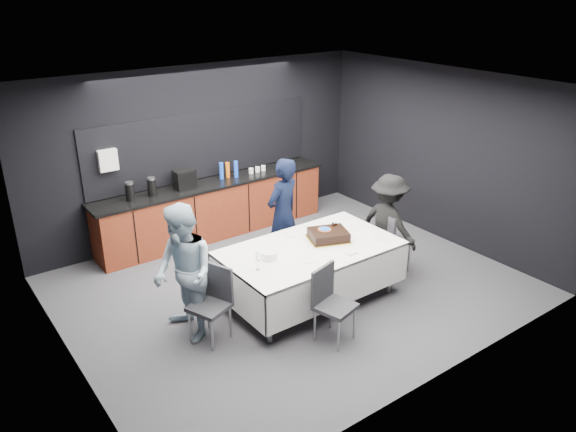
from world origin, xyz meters
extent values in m
plane|color=#414146|center=(0.00, 0.00, 0.00)|extent=(6.00, 6.00, 0.00)
cube|color=white|center=(0.00, 0.00, 2.80)|extent=(6.00, 5.00, 0.04)
cube|color=black|center=(0.00, 2.50, 1.40)|extent=(6.00, 0.04, 2.80)
cube|color=black|center=(0.00, -2.50, 1.40)|extent=(6.00, 0.04, 2.80)
cube|color=black|center=(-3.00, 0.00, 1.40)|extent=(0.04, 5.00, 2.80)
cube|color=black|center=(3.00, 0.00, 1.40)|extent=(0.04, 5.00, 2.80)
cube|color=#62210F|center=(0.00, 2.20, 0.45)|extent=(4.00, 0.60, 0.90)
cube|color=black|center=(0.00, 2.20, 0.92)|extent=(4.10, 0.64, 0.04)
cube|color=black|center=(0.00, 2.48, 1.50)|extent=(4.00, 0.03, 1.10)
cube|color=white|center=(-1.60, 2.43, 1.55)|extent=(0.28, 0.12, 0.32)
cylinder|color=black|center=(-1.40, 2.20, 1.07)|extent=(0.14, 0.14, 0.26)
cylinder|color=black|center=(-1.05, 2.20, 1.07)|extent=(0.14, 0.14, 0.26)
cube|color=black|center=(-0.50, 2.20, 1.09)|extent=(0.32, 0.24, 0.30)
cylinder|color=blue|center=(0.20, 2.25, 1.08)|extent=(0.07, 0.07, 0.28)
cylinder|color=orange|center=(0.32, 2.25, 1.07)|extent=(0.07, 0.07, 0.26)
cylinder|color=blue|center=(0.44, 2.18, 1.08)|extent=(0.07, 0.07, 0.28)
cylinder|color=white|center=(0.75, 2.20, 0.98)|extent=(0.08, 0.08, 0.09)
cylinder|color=white|center=(0.88, 2.20, 0.98)|extent=(0.08, 0.08, 0.09)
cylinder|color=white|center=(1.00, 2.20, 0.98)|extent=(0.08, 0.08, 0.09)
cylinder|color=#99999E|center=(-1.40, 2.20, 1.21)|extent=(0.12, 0.12, 0.03)
cylinder|color=#99999E|center=(-1.05, 2.20, 1.21)|extent=(0.12, 0.12, 0.03)
cylinder|color=#99999E|center=(-1.00, -0.90, 0.38)|extent=(0.06, 0.06, 0.75)
cylinder|color=#99999E|center=(-1.00, 0.10, 0.38)|extent=(0.06, 0.06, 0.75)
cylinder|color=#99999E|center=(1.00, -0.90, 0.38)|extent=(0.06, 0.06, 0.75)
cylinder|color=#99999E|center=(1.00, 0.10, 0.38)|extent=(0.06, 0.06, 0.75)
cube|color=white|center=(0.00, -0.40, 0.76)|extent=(2.32, 1.32, 0.04)
cube|color=white|center=(0.00, -1.05, 0.49)|extent=(2.32, 0.02, 0.55)
cube|color=white|center=(0.00, 0.25, 0.49)|extent=(2.32, 0.02, 0.55)
cube|color=white|center=(-1.15, -0.40, 0.49)|extent=(0.02, 1.32, 0.55)
cube|color=white|center=(1.15, -0.40, 0.49)|extent=(0.02, 1.32, 0.55)
cube|color=yellow|center=(0.34, -0.36, 0.79)|extent=(0.65, 0.59, 0.01)
cube|color=black|center=(0.34, -0.36, 0.85)|extent=(0.60, 0.54, 0.11)
cube|color=black|center=(0.34, -0.36, 0.91)|extent=(0.60, 0.54, 0.01)
cylinder|color=#D65112|center=(0.32, -0.30, 0.91)|extent=(0.18, 0.18, 0.00)
cylinder|color=blue|center=(0.32, -0.30, 0.92)|extent=(0.15, 0.15, 0.01)
sphere|color=black|center=(0.52, -0.24, 0.93)|extent=(0.04, 0.04, 0.04)
sphere|color=black|center=(0.54, -0.28, 0.93)|extent=(0.04, 0.04, 0.04)
sphere|color=black|center=(0.50, -0.28, 0.93)|extent=(0.04, 0.04, 0.04)
cylinder|color=white|center=(-0.63, -0.36, 0.83)|extent=(0.20, 0.20, 0.10)
cylinder|color=white|center=(-0.23, -0.68, 0.78)|extent=(0.21, 0.21, 0.01)
cylinder|color=white|center=(0.83, -0.27, 0.78)|extent=(0.20, 0.20, 0.01)
cylinder|color=white|center=(0.94, -0.77, 0.78)|extent=(0.20, 0.20, 0.01)
cylinder|color=white|center=(0.01, 0.08, 0.78)|extent=(0.21, 0.21, 0.01)
cube|color=white|center=(0.30, -0.86, 0.79)|extent=(0.15, 0.10, 0.02)
cylinder|color=white|center=(-0.90, -0.51, 0.78)|extent=(0.06, 0.06, 0.00)
cylinder|color=white|center=(-0.90, -0.51, 0.84)|extent=(0.01, 0.01, 0.12)
cylinder|color=white|center=(-0.90, -0.51, 0.95)|extent=(0.05, 0.05, 0.10)
cube|color=#2A2A2E|center=(-1.54, -0.43, 0.45)|extent=(0.55, 0.55, 0.05)
cube|color=#2A2A2E|center=(-1.36, -0.36, 0.70)|extent=(0.19, 0.40, 0.45)
cylinder|color=#99999E|center=(-1.76, -0.34, 0.22)|extent=(0.03, 0.03, 0.44)
cylinder|color=#99999E|center=(-1.63, -0.65, 0.22)|extent=(0.03, 0.03, 0.44)
cylinder|color=#99999E|center=(-1.44, -0.21, 0.22)|extent=(0.03, 0.03, 0.44)
cylinder|color=#99999E|center=(-1.32, -0.52, 0.22)|extent=(0.03, 0.03, 0.44)
cube|color=#2A2A2E|center=(1.52, -0.46, 0.45)|extent=(0.45, 0.45, 0.05)
cube|color=#2A2A2E|center=(1.33, -0.44, 0.70)|extent=(0.07, 0.42, 0.45)
cylinder|color=#99999E|center=(1.68, -0.64, 0.22)|extent=(0.03, 0.03, 0.44)
cylinder|color=#99999E|center=(1.70, -0.30, 0.22)|extent=(0.03, 0.03, 0.44)
cylinder|color=#99999E|center=(1.34, -0.61, 0.22)|extent=(0.03, 0.03, 0.44)
cylinder|color=#99999E|center=(1.36, -0.27, 0.22)|extent=(0.03, 0.03, 0.44)
cube|color=#2A2A2E|center=(-0.34, -1.31, 0.45)|extent=(0.52, 0.52, 0.05)
cube|color=#2A2A2E|center=(-0.39, -1.12, 0.70)|extent=(0.42, 0.15, 0.45)
cylinder|color=#99999E|center=(-0.46, -1.52, 0.22)|extent=(0.03, 0.03, 0.44)
cylinder|color=#99999E|center=(-0.13, -1.43, 0.22)|extent=(0.03, 0.03, 0.44)
cylinder|color=#99999E|center=(-0.55, -1.19, 0.22)|extent=(0.03, 0.03, 0.44)
cylinder|color=#99999E|center=(-0.22, -1.10, 0.22)|extent=(0.03, 0.03, 0.44)
imported|color=black|center=(0.27, 0.59, 0.85)|extent=(0.70, 0.55, 1.69)
imported|color=#9FB8C9|center=(-1.72, -0.19, 0.85)|extent=(0.66, 0.84, 1.69)
imported|color=black|center=(1.44, -0.40, 0.74)|extent=(0.63, 1.00, 1.48)
camera|label=1|loc=(-4.13, -5.56, 4.02)|focal=35.00mm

